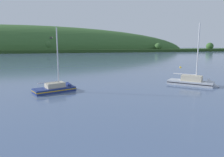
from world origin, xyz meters
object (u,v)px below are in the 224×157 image
sailboat_near_mooring (196,84)px  sailboat_midwater_white (60,89)px  dockside_crane (53,45)px  mooring_buoy_off_fishing_boat (180,67)px

sailboat_near_mooring → sailboat_midwater_white: 25.21m
dockside_crane → mooring_buoy_off_fishing_boat: 172.12m
sailboat_near_mooring → sailboat_midwater_white: bearing=-137.3°
sailboat_midwater_white → dockside_crane: bearing=69.6°
dockside_crane → sailboat_near_mooring: (2.08, -197.33, -7.30)m
sailboat_near_mooring → mooring_buoy_off_fishing_boat: (19.72, 26.77, -0.33)m
sailboat_midwater_white → mooring_buoy_off_fishing_boat: (44.39, 21.62, -0.31)m
mooring_buoy_off_fishing_boat → dockside_crane: bearing=97.3°
sailboat_midwater_white → mooring_buoy_off_fishing_boat: bearing=12.2°
sailboat_near_mooring → mooring_buoy_off_fishing_boat: sailboat_near_mooring is taller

